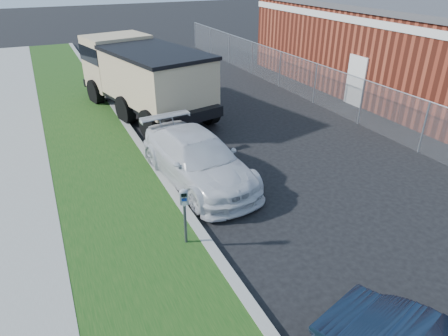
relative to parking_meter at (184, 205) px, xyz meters
name	(u,v)px	position (x,y,z in m)	size (l,w,h in m)	color
ground	(287,206)	(3.03, 0.45, -1.14)	(120.00, 120.00, 0.00)	black
streetside	(60,216)	(-2.53, 2.45, -1.07)	(6.12, 50.00, 0.15)	gray
chainlink_fence	(316,76)	(9.03, 7.45, 0.12)	(0.06, 30.06, 30.00)	slate
brick_building	(401,42)	(15.03, 8.45, 0.99)	(9.20, 14.20, 4.17)	maroon
parking_meter	(184,205)	(0.00, 0.00, 0.00)	(0.22, 0.17, 1.39)	#3F4247
white_wagon	(198,158)	(1.43, 2.83, -0.43)	(1.99, 4.91, 1.42)	silver
dump_truck	(142,74)	(1.63, 9.65, 0.50)	(4.34, 7.86, 2.92)	black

